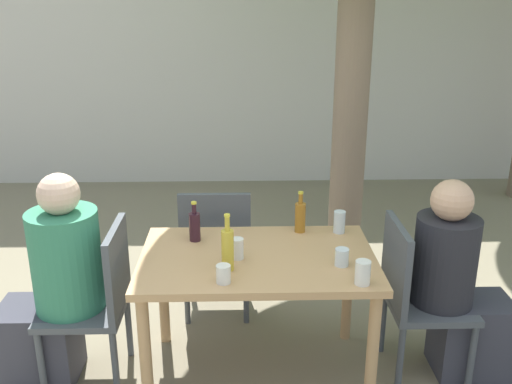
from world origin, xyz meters
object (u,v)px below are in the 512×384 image
Objects in this scene: person_seated_0 at (54,291)px; amber_bottle_2 at (300,216)px; drinking_glass_4 at (223,274)px; drinking_glass_1 at (237,249)px; person_seated_1 at (458,290)px; patio_chair_2 at (216,245)px; drinking_glass_0 at (363,273)px; patio_chair_1 at (414,291)px; dining_table_front at (258,272)px; patio_chair_0 at (99,296)px; drinking_glass_2 at (339,222)px; oil_cruet_0 at (228,248)px; wine_bottle_1 at (195,226)px; drinking_glass_3 at (342,257)px.

amber_bottle_2 is at bearing 103.34° from person_seated_0.
drinking_glass_1 is at bearing 75.85° from drinking_glass_4.
amber_bottle_2 is (-0.83, 0.32, 0.32)m from person_seated_1.
patio_chair_2 is 0.75× the size of person_seated_0.
drinking_glass_4 is at bearing -125.08° from amber_bottle_2.
drinking_glass_0 is at bearing 78.43° from person_seated_0.
patio_chair_1 is 10.00× the size of drinking_glass_4.
dining_table_front is 0.36m from drinking_glass_4.
drinking_glass_1 reaches higher than dining_table_front.
patio_chair_0 is at bearing 180.00° from dining_table_front.
drinking_glass_2 is (0.22, -0.02, -0.03)m from amber_bottle_2.
patio_chair_1 is at bearing 90.00° from person_seated_1.
oil_cruet_0 is at bearing 97.04° from person_seated_1.
drinking_glass_2 is (0.82, 0.09, -0.02)m from wine_bottle_1.
person_seated_0 reaches higher than drinking_glass_1.
drinking_glass_4 is at bearing 102.91° from person_seated_1.
amber_bottle_2 is at bearing 10.37° from wine_bottle_1.
patio_chair_2 is 1.04m from drinking_glass_3.
person_seated_1 is at bearing -20.79° from amber_bottle_2.
patio_chair_2 is at bearing 148.05° from amber_bottle_2.
oil_cruet_0 is at bearing -62.28° from wine_bottle_1.
drinking_glass_0 is (0.64, -0.17, -0.06)m from oil_cruet_0.
person_seated_0 reaches higher than amber_bottle_2.
patio_chair_2 is (0.60, 0.63, 0.00)m from patio_chair_0.
patio_chair_0 is 0.63m from wine_bottle_1.
person_seated_0 is 1.01m from drinking_glass_1.
drinking_glass_1 is at bearing 91.72° from patio_chair_1.
drinking_glass_1 is at bearing -44.95° from wine_bottle_1.
drinking_glass_3 is 1.01× the size of drinking_glass_4.
oil_cruet_0 is at bearing 82.20° from drinking_glass_4.
drinking_glass_3 is at bearing -16.22° from dining_table_front.
amber_bottle_2 reaches higher than wine_bottle_1.
drinking_glass_4 is (-0.66, 0.03, -0.01)m from drinking_glass_0.
drinking_glass_4 is (-0.17, -0.29, 0.14)m from dining_table_front.
person_seated_0 is at bearing 178.32° from drinking_glass_1.
drinking_glass_1 is (0.74, -0.03, 0.28)m from patio_chair_0.
patio_chair_1 reaches higher than drinking_glass_4.
patio_chair_1 is at bearing 1.72° from drinking_glass_1.
drinking_glass_0 is at bearing 131.40° from patio_chair_1.
drinking_glass_1 is at bearing -164.81° from dining_table_front.
drinking_glass_4 is at bearing -97.80° from oil_cruet_0.
drinking_glass_2 is (0.72, -0.33, 0.29)m from patio_chair_2.
amber_bottle_2 reaches higher than drinking_glass_3.
amber_bottle_2 is 2.71× the size of drinking_glass_3.
drinking_glass_3 is at bearing 105.98° from patio_chair_1.
patio_chair_0 is at bearing 156.96° from drinking_glass_4.
patio_chair_0 is 1.94m from person_seated_1.
dining_table_front is at bearing -148.08° from drinking_glass_2.
drinking_glass_3 is at bearing -10.11° from drinking_glass_1.
wine_bottle_1 is at bearing 109.02° from drinking_glass_4.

